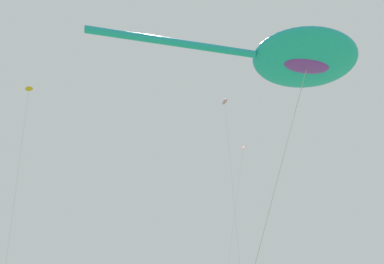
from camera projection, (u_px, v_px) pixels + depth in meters
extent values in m
ellipsoid|color=#1E8CBF|center=(305.00, 60.00, 14.13)|extent=(6.02, 5.19, 0.93)
cylinder|color=#1E8CBF|center=(174.00, 42.00, 13.11)|extent=(7.17, 2.94, 0.34)
ellipsoid|color=purple|center=(307.00, 66.00, 13.89)|extent=(2.39, 1.60, 0.34)
cylinder|color=#B2B2B7|center=(273.00, 197.00, 10.87)|extent=(3.55, 3.58, 12.37)
ellipsoid|color=pink|center=(225.00, 102.00, 35.87)|extent=(0.96, 1.19, 0.51)
cylinder|color=#B2B2B7|center=(233.00, 196.00, 27.33)|extent=(1.96, 2.67, 25.36)
cube|color=red|center=(243.00, 147.00, 39.35)|extent=(0.40, 0.62, 0.53)
cylinder|color=#B2B2B7|center=(232.00, 235.00, 33.06)|extent=(3.95, 2.76, 22.64)
ellipsoid|color=orange|center=(29.00, 89.00, 25.61)|extent=(0.85, 0.91, 0.24)
cylinder|color=#B2B2B7|center=(14.00, 203.00, 21.06)|extent=(3.74, 0.65, 19.60)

